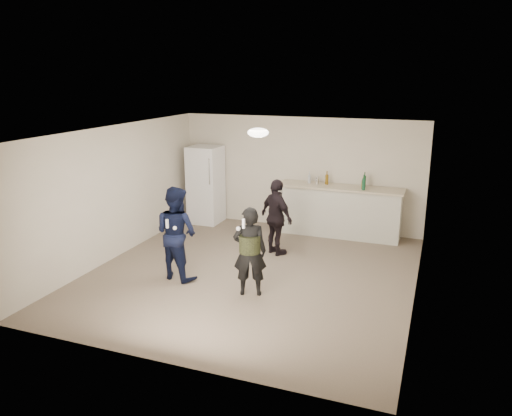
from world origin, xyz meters
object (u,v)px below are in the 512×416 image
(shaker, at_px, (317,180))
(woman, at_px, (250,251))
(spectator, at_px, (277,217))
(counter, at_px, (339,212))
(man, at_px, (176,233))
(fridge, at_px, (206,185))

(shaker, height_order, woman, woman)
(shaker, bearing_deg, spectator, -103.29)
(counter, xyz_separation_m, man, (-2.13, -3.27, 0.28))
(counter, bearing_deg, man, -123.08)
(counter, xyz_separation_m, shaker, (-0.51, 0.05, 0.65))
(fridge, distance_m, spectator, 2.71)
(shaker, bearing_deg, fridge, -177.45)
(counter, distance_m, woman, 3.54)
(man, relative_size, spectator, 1.08)
(fridge, bearing_deg, man, -72.50)
(man, distance_m, woman, 1.43)
(fridge, height_order, woman, fridge)
(shaker, relative_size, man, 0.11)
(fridge, distance_m, woman, 4.17)
(spectator, bearing_deg, shaker, -69.36)
(shaker, relative_size, woman, 0.12)
(woman, distance_m, spectator, 1.89)
(man, height_order, spectator, man)
(counter, bearing_deg, woman, -101.70)
(shaker, xyz_separation_m, woman, (-0.20, -3.51, -0.45))
(fridge, distance_m, man, 3.35)
(fridge, height_order, shaker, fridge)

